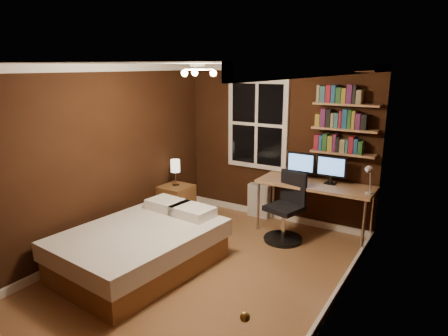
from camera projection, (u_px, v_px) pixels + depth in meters
The scene contains 24 objects.
floor at pixel (205, 270), 4.98m from camera, with size 4.20×4.20×0.00m, color brown.
wall_back at pixel (278, 144), 6.40m from camera, with size 3.20×0.04×2.50m, color black.
wall_left at pixel (108, 158), 5.47m from camera, with size 0.04×4.20×2.50m, color black.
wall_right at pixel (341, 196), 3.86m from camera, with size 0.04×4.20×2.50m, color black.
ceiling at pixel (203, 63), 4.35m from camera, with size 3.20×4.20×0.02m, color white.
window at pixel (257, 124), 6.48m from camera, with size 1.06×0.06×1.46m, color white.
door at pixel (272, 292), 2.64m from camera, with size 0.03×0.82×2.05m, color black, non-canonical shape.
door_knob at pixel (245, 317), 2.42m from camera, with size 0.06×0.06×0.06m, color gold.
ceiling_fixture at pixel (198, 73), 4.30m from camera, with size 0.44×0.44×0.18m, color beige, non-canonical shape.
bookshelf_lower at pixel (343, 153), 5.76m from camera, with size 0.92×0.22×0.03m, color tan.
books_row_lower at pixel (344, 144), 5.73m from camera, with size 0.66×0.16×0.23m, color maroon, non-canonical shape.
bookshelf_middle at pixel (345, 129), 5.67m from camera, with size 0.92×0.22×0.03m, color tan.
books_row_middle at pixel (345, 120), 5.64m from camera, with size 0.66×0.16×0.23m, color navy, non-canonical shape.
bookshelf_upper at pixel (347, 104), 5.58m from camera, with size 0.92×0.22×0.03m, color tan.
books_row_upper at pixel (347, 95), 5.55m from camera, with size 0.54×0.16×0.23m, color #255628, non-canonical shape.
bed at pixel (142, 247), 4.96m from camera, with size 1.58×2.07×0.66m.
nightstand at pixel (176, 203), 6.54m from camera, with size 0.47×0.47×0.58m, color brown.
bedside_lamp at pixel (175, 173), 6.41m from camera, with size 0.15×0.15×0.43m, color white, non-canonical shape.
radiator at pixel (259, 201), 6.69m from camera, with size 0.37×0.13×0.56m, color beige.
desk at pixel (315, 187), 5.86m from camera, with size 1.69×0.63×0.80m.
monitor_left at pixel (301, 166), 6.00m from camera, with size 0.43×0.12×0.41m, color black, non-canonical shape.
monitor_right at pixel (331, 170), 5.77m from camera, with size 0.43×0.12×0.41m, color black, non-canonical shape.
desk_lamp at pixel (369, 179), 5.26m from camera, with size 0.14×0.32×0.44m, color silver, non-canonical shape.
office_chair at pixel (286, 215), 5.76m from camera, with size 0.56×0.56×1.01m.
Camera 1 is at (2.54, -3.72, 2.48)m, focal length 32.00 mm.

